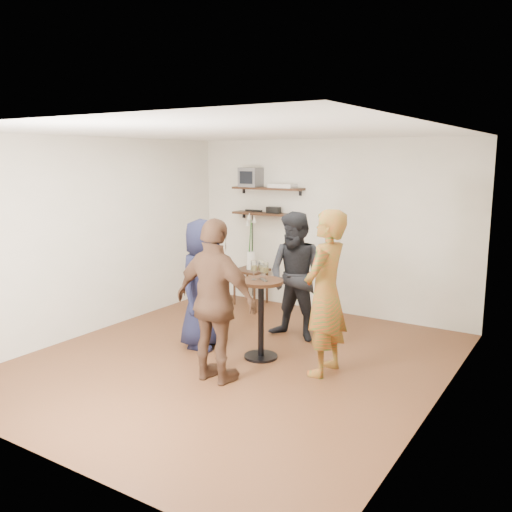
{
  "coord_description": "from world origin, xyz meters",
  "views": [
    {
      "loc": [
        3.39,
        -4.92,
        2.33
      ],
      "look_at": [
        0.03,
        0.4,
        1.18
      ],
      "focal_mm": 38.0,
      "sensor_mm": 36.0,
      "label": 1
    }
  ],
  "objects_px": {
    "side_table": "(251,275)",
    "dvd_deck": "(283,186)",
    "person_plaid": "(325,293)",
    "person_brown": "(216,302)",
    "drinks_table": "(261,308)",
    "person_navy": "(203,284)",
    "crt_monitor": "(251,177)",
    "radio": "(273,210)",
    "person_dark": "(297,277)"
  },
  "relations": [
    {
      "from": "side_table",
      "to": "dvd_deck",
      "type": "bearing_deg",
      "value": 20.32
    },
    {
      "from": "person_plaid",
      "to": "person_brown",
      "type": "relative_size",
      "value": 1.04
    },
    {
      "from": "drinks_table",
      "to": "person_navy",
      "type": "distance_m",
      "value": 0.84
    },
    {
      "from": "crt_monitor",
      "to": "person_plaid",
      "type": "xyz_separation_m",
      "value": [
        2.32,
        -2.14,
        -1.12
      ]
    },
    {
      "from": "drinks_table",
      "to": "side_table",
      "type": "bearing_deg",
      "value": 125.66
    },
    {
      "from": "side_table",
      "to": "person_plaid",
      "type": "relative_size",
      "value": 0.32
    },
    {
      "from": "drinks_table",
      "to": "crt_monitor",
      "type": "bearing_deg",
      "value": 125.22
    },
    {
      "from": "crt_monitor",
      "to": "dvd_deck",
      "type": "height_order",
      "value": "crt_monitor"
    },
    {
      "from": "drinks_table",
      "to": "person_brown",
      "type": "height_order",
      "value": "person_brown"
    },
    {
      "from": "person_navy",
      "to": "person_plaid",
      "type": "bearing_deg",
      "value": -91.82
    },
    {
      "from": "radio",
      "to": "person_plaid",
      "type": "height_order",
      "value": "person_plaid"
    },
    {
      "from": "drinks_table",
      "to": "person_navy",
      "type": "relative_size",
      "value": 0.59
    },
    {
      "from": "radio",
      "to": "person_dark",
      "type": "xyz_separation_m",
      "value": [
        1.12,
        -1.3,
        -0.69
      ]
    },
    {
      "from": "dvd_deck",
      "to": "radio",
      "type": "bearing_deg",
      "value": 180.0
    },
    {
      "from": "dvd_deck",
      "to": "side_table",
      "type": "relative_size",
      "value": 0.7
    },
    {
      "from": "dvd_deck",
      "to": "person_brown",
      "type": "relative_size",
      "value": 0.23
    },
    {
      "from": "crt_monitor",
      "to": "radio",
      "type": "xyz_separation_m",
      "value": [
        0.41,
        0.0,
        -0.5
      ]
    },
    {
      "from": "drinks_table",
      "to": "person_plaid",
      "type": "xyz_separation_m",
      "value": [
        0.82,
        -0.01,
        0.3
      ]
    },
    {
      "from": "person_dark",
      "to": "person_navy",
      "type": "xyz_separation_m",
      "value": [
        -0.85,
        -0.86,
        -0.03
      ]
    },
    {
      "from": "side_table",
      "to": "person_navy",
      "type": "distance_m",
      "value": 2.09
    },
    {
      "from": "person_dark",
      "to": "crt_monitor",
      "type": "bearing_deg",
      "value": 141.74
    },
    {
      "from": "person_navy",
      "to": "person_brown",
      "type": "xyz_separation_m",
      "value": [
        0.78,
        -0.78,
        0.06
      ]
    },
    {
      "from": "radio",
      "to": "drinks_table",
      "type": "bearing_deg",
      "value": -62.92
    },
    {
      "from": "dvd_deck",
      "to": "radio",
      "type": "height_order",
      "value": "dvd_deck"
    },
    {
      "from": "drinks_table",
      "to": "person_plaid",
      "type": "height_order",
      "value": "person_plaid"
    },
    {
      "from": "dvd_deck",
      "to": "person_dark",
      "type": "xyz_separation_m",
      "value": [
        0.96,
        -1.3,
        -1.07
      ]
    },
    {
      "from": "person_dark",
      "to": "drinks_table",
      "type": "bearing_deg",
      "value": -90.0
    },
    {
      "from": "dvd_deck",
      "to": "side_table",
      "type": "xyz_separation_m",
      "value": [
        -0.47,
        -0.17,
        -1.42
      ]
    },
    {
      "from": "dvd_deck",
      "to": "person_brown",
      "type": "bearing_deg",
      "value": -73.31
    },
    {
      "from": "crt_monitor",
      "to": "dvd_deck",
      "type": "xyz_separation_m",
      "value": [
        0.57,
        0.0,
        -0.12
      ]
    },
    {
      "from": "crt_monitor",
      "to": "person_brown",
      "type": "bearing_deg",
      "value": -63.67
    },
    {
      "from": "side_table",
      "to": "person_brown",
      "type": "xyz_separation_m",
      "value": [
        1.35,
        -2.77,
        0.39
      ]
    },
    {
      "from": "radio",
      "to": "person_dark",
      "type": "bearing_deg",
      "value": -49.41
    },
    {
      "from": "crt_monitor",
      "to": "person_dark",
      "type": "distance_m",
      "value": 2.34
    },
    {
      "from": "person_brown",
      "to": "person_navy",
      "type": "bearing_deg",
      "value": -42.19
    },
    {
      "from": "radio",
      "to": "drinks_table",
      "type": "distance_m",
      "value": 2.55
    },
    {
      "from": "dvd_deck",
      "to": "drinks_table",
      "type": "relative_size",
      "value": 0.43
    },
    {
      "from": "side_table",
      "to": "person_brown",
      "type": "distance_m",
      "value": 3.11
    },
    {
      "from": "dvd_deck",
      "to": "person_plaid",
      "type": "distance_m",
      "value": 2.93
    },
    {
      "from": "side_table",
      "to": "person_navy",
      "type": "relative_size",
      "value": 0.35
    },
    {
      "from": "crt_monitor",
      "to": "person_brown",
      "type": "distance_m",
      "value": 3.48
    },
    {
      "from": "dvd_deck",
      "to": "radio",
      "type": "distance_m",
      "value": 0.41
    },
    {
      "from": "person_plaid",
      "to": "side_table",
      "type": "bearing_deg",
      "value": -130.48
    },
    {
      "from": "person_dark",
      "to": "person_brown",
      "type": "bearing_deg",
      "value": -90.41
    },
    {
      "from": "drinks_table",
      "to": "person_dark",
      "type": "xyz_separation_m",
      "value": [
        0.03,
        0.82,
        0.22
      ]
    },
    {
      "from": "radio",
      "to": "side_table",
      "type": "xyz_separation_m",
      "value": [
        -0.31,
        -0.17,
        -1.04
      ]
    },
    {
      "from": "radio",
      "to": "person_plaid",
      "type": "distance_m",
      "value": 2.93
    },
    {
      "from": "person_dark",
      "to": "person_navy",
      "type": "height_order",
      "value": "person_dark"
    },
    {
      "from": "drinks_table",
      "to": "person_dark",
      "type": "relative_size",
      "value": 0.57
    },
    {
      "from": "crt_monitor",
      "to": "radio",
      "type": "distance_m",
      "value": 0.65
    }
  ]
}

